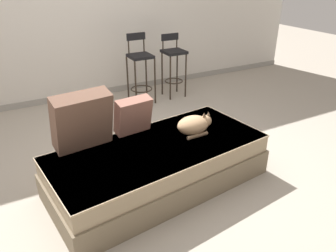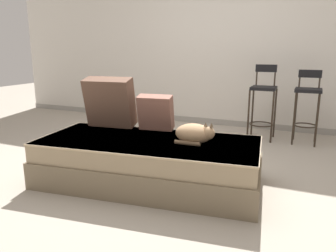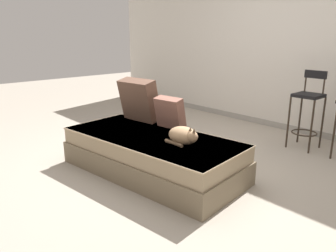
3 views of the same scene
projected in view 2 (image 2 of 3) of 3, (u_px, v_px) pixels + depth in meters
The scene contains 9 objects.
ground_plane at pixel (166, 169), 3.39m from camera, with size 16.00×16.00×0.00m, color #A89E8E.
wall_back_panel at pixel (225, 43), 5.09m from camera, with size 8.00×0.10×2.60m, color silver.
wall_baseboard_trim at pixel (221, 122), 5.34m from camera, with size 8.00×0.02×0.09m, color gray.
couch at pixel (149, 161), 2.99m from camera, with size 2.08×1.15×0.42m.
throw_pillow_corner at pixel (110, 102), 3.36m from camera, with size 0.52×0.34×0.52m.
throw_pillow_middle at pixel (156, 113), 3.24m from camera, with size 0.36×0.23×0.36m.
cat at pixel (195, 134), 2.81m from camera, with size 0.36×0.26×0.20m.
bar_stool_near_window at pixel (263, 99), 4.42m from camera, with size 0.33×0.33×1.00m.
bar_stool_by_doorway at pixel (307, 100), 4.20m from camera, with size 0.32×0.32×0.95m.
Camera 2 is at (1.30, -2.92, 1.21)m, focal length 35.00 mm.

